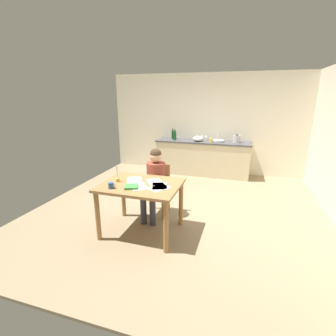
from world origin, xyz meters
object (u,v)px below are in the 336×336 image
(bottle_oil, at_px, (173,134))
(stovetop_kettle, at_px, (237,139))
(book_magazine, at_px, (132,187))
(candlestick, at_px, (117,177))
(teacup_on_counter, at_px, (211,140))
(wine_glass_near_sink, at_px, (206,136))
(bottle_vinegar, at_px, (175,136))
(dining_table, at_px, (141,192))
(chair_at_table, at_px, (158,186))
(wine_glass_by_kettle, at_px, (202,136))
(mixing_bowl, at_px, (198,139))
(person_seated, at_px, (155,179))
(sink_unit, at_px, (217,141))
(wine_glass_back_left, at_px, (197,135))
(coffee_mug, at_px, (111,185))

(bottle_oil, distance_m, stovetop_kettle, 1.68)
(book_magazine, bearing_deg, candlestick, 130.00)
(candlestick, height_order, teacup_on_counter, candlestick)
(candlestick, distance_m, wine_glass_near_sink, 3.46)
(bottle_oil, bearing_deg, bottle_vinegar, -57.43)
(dining_table, relative_size, chair_at_table, 1.30)
(bottle_vinegar, relative_size, wine_glass_by_kettle, 1.79)
(book_magazine, xyz_separation_m, stovetop_kettle, (1.28, 3.38, 0.20))
(mixing_bowl, xyz_separation_m, teacup_on_counter, (0.35, -0.07, -0.01))
(bottle_vinegar, relative_size, teacup_on_counter, 2.37)
(person_seated, bearing_deg, mixing_bowl, 84.61)
(wine_glass_by_kettle, bearing_deg, bottle_oil, -174.12)
(book_magazine, bearing_deg, wine_glass_by_kettle, 62.42)
(sink_unit, bearing_deg, chair_at_table, -106.04)
(candlestick, bearing_deg, wine_glass_by_kettle, 78.33)
(mixing_bowl, relative_size, wine_glass_back_left, 1.76)
(wine_glass_near_sink, bearing_deg, chair_at_table, -98.75)
(candlestick, bearing_deg, dining_table, 2.15)
(dining_table, distance_m, bottle_oil, 3.32)
(chair_at_table, height_order, bottle_oil, bottle_oil)
(sink_unit, xyz_separation_m, teacup_on_counter, (-0.13, -0.15, 0.03))
(candlestick, xyz_separation_m, stovetop_kettle, (1.59, 3.21, 0.14))
(person_seated, height_order, wine_glass_by_kettle, person_seated)
(candlestick, xyz_separation_m, teacup_on_counter, (0.98, 3.06, 0.10))
(sink_unit, distance_m, stovetop_kettle, 0.49)
(wine_glass_back_left, bearing_deg, coffee_mug, -98.02)
(coffee_mug, distance_m, mixing_bowl, 3.46)
(dining_table, distance_m, wine_glass_back_left, 3.37)
(coffee_mug, bearing_deg, person_seated, 68.47)
(mixing_bowl, bearing_deg, wine_glass_near_sink, 53.71)
(chair_at_table, relative_size, bottle_oil, 3.14)
(mixing_bowl, bearing_deg, book_magazine, -95.49)
(chair_at_table, bearing_deg, dining_table, -91.16)
(bottle_oil, relative_size, wine_glass_by_kettle, 1.82)
(chair_at_table, xyz_separation_m, bottle_oil, (-0.48, 2.57, 0.52))
(candlestick, relative_size, teacup_on_counter, 2.14)
(coffee_mug, height_order, book_magazine, coffee_mug)
(dining_table, height_order, candlestick, candlestick)
(candlestick, distance_m, wine_glass_back_left, 3.41)
(bottle_oil, bearing_deg, book_magazine, -83.32)
(person_seated, relative_size, wine_glass_back_left, 7.76)
(sink_unit, height_order, mixing_bowl, sink_unit)
(bottle_oil, bearing_deg, candlestick, -88.35)
(sink_unit, xyz_separation_m, wine_glass_back_left, (-0.54, 0.15, 0.09))
(sink_unit, height_order, wine_glass_by_kettle, sink_unit)
(coffee_mug, height_order, wine_glass_by_kettle, wine_glass_by_kettle)
(person_seated, relative_size, bottle_vinegar, 4.33)
(bottle_vinegar, bearing_deg, wine_glass_back_left, 23.78)
(person_seated, distance_m, wine_glass_by_kettle, 2.84)
(coffee_mug, height_order, bottle_oil, bottle_oil)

